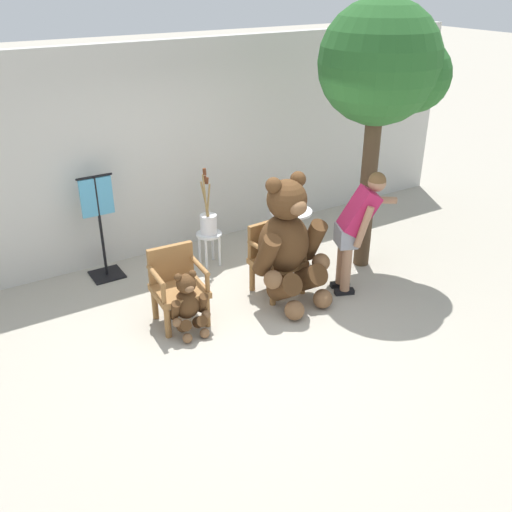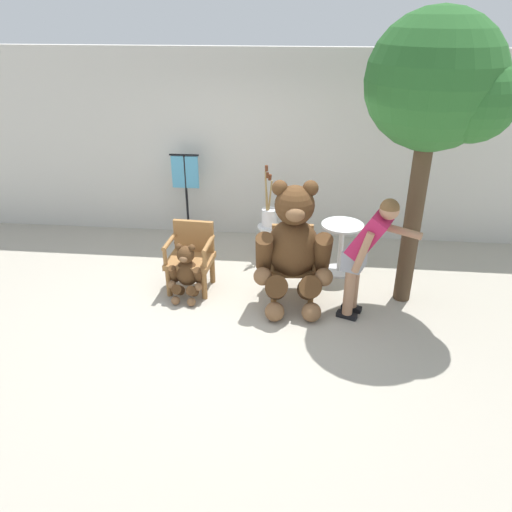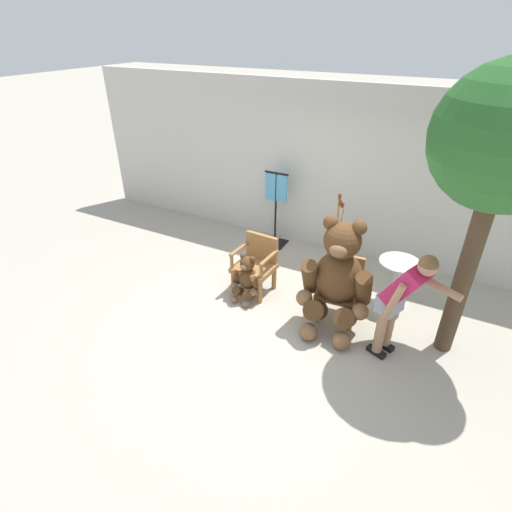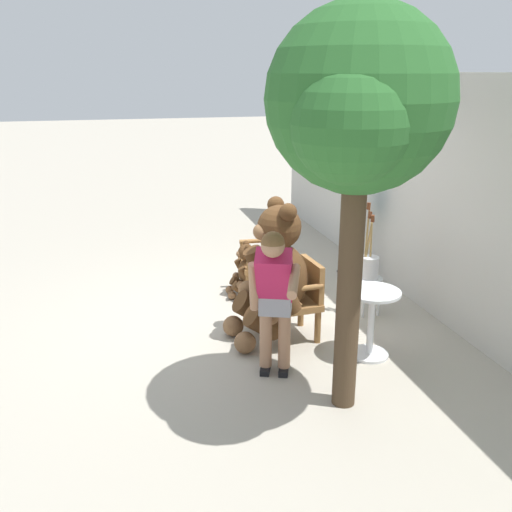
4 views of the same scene
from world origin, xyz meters
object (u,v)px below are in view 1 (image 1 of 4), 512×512
at_px(wooden_chair_right, 275,256).
at_px(clothing_display_stand, 100,225).
at_px(teddy_bear_small, 188,304).
at_px(patio_tree, 385,68).
at_px(teddy_bear_large, 288,242).
at_px(person_visitor, 357,223).
at_px(brush_bucket, 208,221).
at_px(round_side_table, 291,229).
at_px(white_stool, 209,240).
at_px(wooden_chair_left, 177,284).

xyz_separation_m(wooden_chair_right, clothing_display_stand, (-1.66, 1.45, 0.26)).
distance_m(teddy_bear_small, patio_tree, 3.52).
distance_m(wooden_chair_right, clothing_display_stand, 2.22).
bearing_deg(teddy_bear_large, teddy_bear_small, -179.31).
distance_m(teddy_bear_small, person_visitor, 2.20).
distance_m(person_visitor, brush_bucket, 1.95).
xyz_separation_m(round_side_table, patio_tree, (0.81, -0.64, 2.10)).
relative_size(wooden_chair_right, white_stool, 1.87).
distance_m(wooden_chair_left, patio_tree, 3.45).
distance_m(brush_bucket, clothing_display_stand, 1.36).
distance_m(wooden_chair_left, teddy_bear_large, 1.36).
distance_m(white_stool, brush_bucket, 0.28).
bearing_deg(teddy_bear_large, person_visitor, -16.52).
distance_m(wooden_chair_left, white_stool, 1.38).
xyz_separation_m(wooden_chair_right, person_visitor, (0.82, -0.51, 0.44)).
bearing_deg(teddy_bear_large, patio_tree, 7.96).
xyz_separation_m(person_visitor, round_side_table, (-0.19, 1.09, -0.46)).
bearing_deg(wooden_chair_left, clothing_display_stand, 104.37).
bearing_deg(teddy_bear_large, brush_bucket, 106.57).
xyz_separation_m(wooden_chair_right, brush_bucket, (-0.37, 1.02, 0.17)).
bearing_deg(clothing_display_stand, teddy_bear_small, -78.09).
xyz_separation_m(wooden_chair_left, person_visitor, (2.11, -0.51, 0.44)).
distance_m(wooden_chair_left, person_visitor, 2.22).
relative_size(wooden_chair_right, person_visitor, 0.57).
height_order(wooden_chair_right, patio_tree, patio_tree).
bearing_deg(teddy_bear_large, wooden_chair_right, 92.38).
bearing_deg(wooden_chair_left, teddy_bear_small, -91.29).
bearing_deg(patio_tree, wooden_chair_left, 178.67).
distance_m(teddy_bear_large, person_visitor, 0.86).
height_order(round_side_table, patio_tree, patio_tree).
height_order(white_stool, clothing_display_stand, clothing_display_stand).
distance_m(wooden_chair_left, brush_bucket, 1.38).
bearing_deg(brush_bucket, clothing_display_stand, 161.67).
xyz_separation_m(teddy_bear_large, brush_bucket, (-0.38, 1.28, -0.13)).
height_order(teddy_bear_small, white_stool, teddy_bear_small).
relative_size(wooden_chair_left, clothing_display_stand, 0.63).
bearing_deg(clothing_display_stand, round_side_table, -20.65).
distance_m(teddy_bear_small, round_side_table, 2.12).
xyz_separation_m(teddy_bear_large, teddy_bear_small, (-1.31, -0.02, -0.41)).
xyz_separation_m(teddy_bear_small, clothing_display_stand, (-0.36, 1.73, 0.36)).
relative_size(person_visitor, white_stool, 3.29).
bearing_deg(teddy_bear_large, wooden_chair_left, 168.49).
height_order(person_visitor, white_stool, person_visitor).
relative_size(white_stool, brush_bucket, 0.51).
height_order(wooden_chair_left, clothing_display_stand, clothing_display_stand).
bearing_deg(patio_tree, round_side_table, 141.72).
bearing_deg(round_side_table, white_stool, 156.32).
xyz_separation_m(wooden_chair_left, white_stool, (0.92, 1.02, -0.11)).
bearing_deg(white_stool, wooden_chair_left, -132.12).
xyz_separation_m(wooden_chair_left, brush_bucket, (0.92, 1.02, 0.17)).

